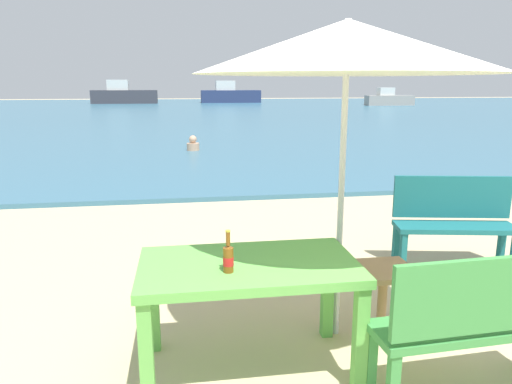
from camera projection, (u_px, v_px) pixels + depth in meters
name	position (u px, v px, depth m)	size (l,w,h in m)	color
ground_plane	(397.00, 383.00, 3.07)	(120.00, 120.00, 0.00)	#C6B287
sea_water	(202.00, 111.00, 31.97)	(120.00, 50.00, 0.08)	#386B84
picnic_table_green	(249.00, 278.00, 3.08)	(1.40, 0.80, 0.76)	#60B24C
beer_bottle_amber	(228.00, 257.00, 2.88)	(0.07, 0.07, 0.26)	brown
patio_umbrella	(347.00, 47.00, 3.21)	(2.10, 2.10, 2.30)	silver
side_table_wood	(383.00, 291.00, 3.59)	(0.44, 0.44, 0.54)	#9E7A51
bench_teal_center	(454.00, 217.00, 4.90)	(1.25, 0.58, 0.95)	#196066
bench_green_left	(477.00, 318.00, 2.78)	(1.22, 0.43, 0.95)	#3D8C42
swimmer_person	(193.00, 145.00, 13.10)	(0.34, 0.34, 0.41)	tan
boat_sailboat	(389.00, 99.00, 39.95)	(4.01, 1.09, 1.46)	gray
boat_ferry	(124.00, 95.00, 43.59)	(5.83, 1.59, 2.12)	#38383F
boat_tanker	(230.00, 95.00, 45.58)	(5.65, 1.54, 2.05)	navy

